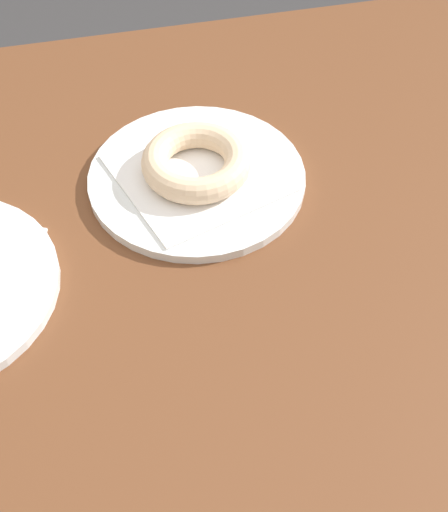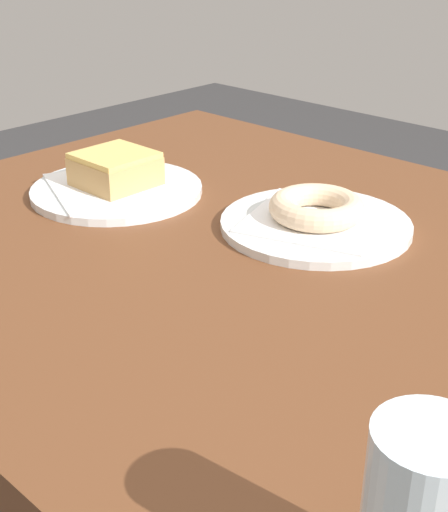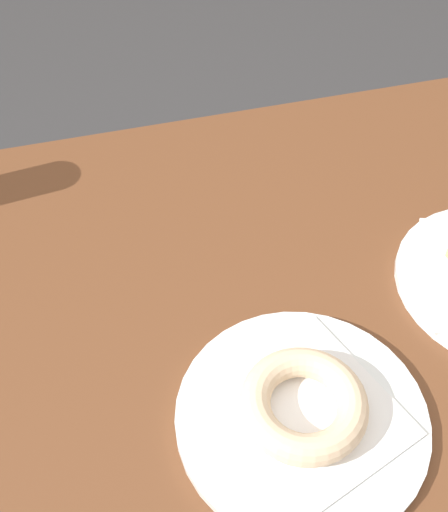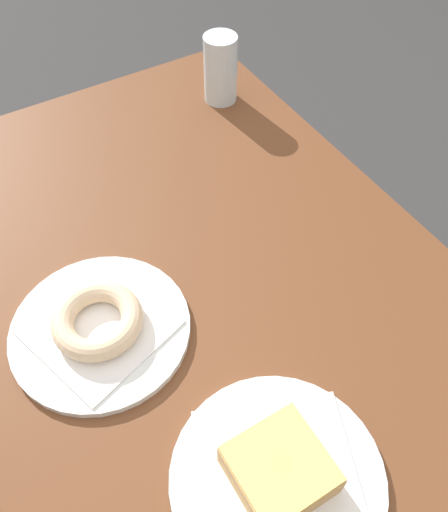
# 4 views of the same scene
# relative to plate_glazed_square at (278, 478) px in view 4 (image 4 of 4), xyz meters

# --- Properties ---
(ground_plane) EXTENTS (6.00, 6.00, 0.00)m
(ground_plane) POSITION_rel_plate_glazed_square_xyz_m (0.27, 0.00, -0.72)
(ground_plane) COLOR #363637
(table) EXTENTS (1.05, 0.80, 0.71)m
(table) POSITION_rel_plate_glazed_square_xyz_m (0.27, 0.00, -0.08)
(table) COLOR brown
(table) RESTS_ON ground_plane
(plate_glazed_square) EXTENTS (0.24, 0.24, 0.01)m
(plate_glazed_square) POSITION_rel_plate_glazed_square_xyz_m (0.00, 0.00, 0.00)
(plate_glazed_square) COLOR white
(plate_glazed_square) RESTS_ON table
(napkin_glazed_square) EXTENTS (0.22, 0.22, 0.00)m
(napkin_glazed_square) POSITION_rel_plate_glazed_square_xyz_m (0.00, 0.00, 0.01)
(napkin_glazed_square) COLOR white
(napkin_glazed_square) RESTS_ON plate_glazed_square
(donut_glazed_square) EXTENTS (0.10, 0.10, 0.05)m
(donut_glazed_square) POSITION_rel_plate_glazed_square_xyz_m (0.00, -0.00, 0.03)
(donut_glazed_square) COLOR tan
(donut_glazed_square) RESTS_ON napkin_glazed_square
(plate_sugar_ring) EXTENTS (0.23, 0.23, 0.01)m
(plate_sugar_ring) POSITION_rel_plate_glazed_square_xyz_m (0.27, 0.09, -0.00)
(plate_sugar_ring) COLOR white
(plate_sugar_ring) RESTS_ON table
(napkin_sugar_ring) EXTENTS (0.20, 0.20, 0.00)m
(napkin_sugar_ring) POSITION_rel_plate_glazed_square_xyz_m (0.27, 0.09, 0.01)
(napkin_sugar_ring) COLOR white
(napkin_sugar_ring) RESTS_ON plate_sugar_ring
(donut_sugar_ring) EXTENTS (0.12, 0.12, 0.03)m
(donut_sugar_ring) POSITION_rel_plate_glazed_square_xyz_m (0.27, 0.09, 0.02)
(donut_sugar_ring) COLOR beige
(donut_sugar_ring) RESTS_ON napkin_sugar_ring
(water_glass) EXTENTS (0.06, 0.06, 0.12)m
(water_glass) POSITION_rel_plate_glazed_square_xyz_m (0.63, -0.30, 0.06)
(water_glass) COLOR silver
(water_glass) RESTS_ON table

